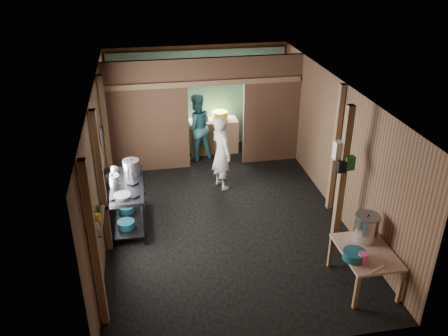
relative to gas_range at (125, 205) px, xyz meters
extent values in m
cube|color=black|center=(1.88, 0.14, -0.45)|extent=(4.50, 7.00, 0.00)
cube|color=#363433|center=(1.88, 0.14, 2.15)|extent=(4.50, 7.00, 0.00)
cube|color=brown|center=(1.88, 3.64, 0.85)|extent=(4.50, 0.00, 2.60)
cube|color=brown|center=(1.88, -3.36, 0.85)|extent=(4.50, 0.00, 2.60)
cube|color=brown|center=(-0.37, 0.14, 0.85)|extent=(0.00, 7.00, 2.60)
cube|color=brown|center=(4.13, 0.14, 0.85)|extent=(0.00, 7.00, 2.60)
cube|color=#503623|center=(0.55, 2.34, 0.85)|extent=(1.85, 0.10, 2.60)
cube|color=#503623|center=(3.46, 2.34, 0.85)|extent=(1.35, 0.10, 2.60)
cube|color=#503623|center=(2.13, 2.34, 1.85)|extent=(1.30, 0.10, 0.60)
cube|color=#5B9D94|center=(1.88, 3.58, 0.80)|extent=(4.40, 0.06, 2.50)
cube|color=brown|center=(2.18, 3.09, -0.03)|extent=(1.20, 0.50, 0.85)
cylinder|color=silver|center=(2.13, 3.54, 1.45)|extent=(0.20, 0.03, 0.20)
cube|color=brown|center=(-0.30, -2.46, 0.85)|extent=(0.10, 0.12, 2.60)
cube|color=brown|center=(-0.30, -0.66, 0.85)|extent=(0.10, 0.12, 2.60)
cube|color=brown|center=(-0.30, 1.34, 0.85)|extent=(0.10, 0.12, 2.60)
cube|color=brown|center=(4.06, -0.06, 0.85)|extent=(0.10, 0.12, 2.60)
cube|color=brown|center=(3.73, -1.16, 0.85)|extent=(0.12, 0.12, 2.60)
cube|color=brown|center=(1.88, 2.29, 1.60)|extent=(4.40, 0.12, 0.12)
cylinder|color=gray|center=(-0.33, 0.54, 1.20)|extent=(0.03, 0.34, 0.34)
cylinder|color=black|center=(-0.33, 0.94, 1.10)|extent=(0.03, 0.30, 0.30)
cube|color=brown|center=(-0.27, -1.96, 0.95)|extent=(0.14, 0.80, 0.03)
cylinder|color=silver|center=(-0.27, -2.21, 1.01)|extent=(0.07, 0.07, 0.10)
cylinder|color=yellow|center=(-0.27, -1.96, 1.01)|extent=(0.08, 0.08, 0.10)
cylinder|color=#185421|center=(-0.27, -1.74, 1.01)|extent=(0.06, 0.06, 0.10)
cube|color=silver|center=(3.68, -1.08, 1.33)|extent=(0.22, 0.15, 0.32)
cube|color=#185421|center=(3.80, -1.22, 1.15)|extent=(0.16, 0.12, 0.24)
cube|color=black|center=(3.66, -1.24, 1.10)|extent=(0.14, 0.10, 0.20)
cylinder|color=silver|center=(-0.17, 0.53, 0.50)|extent=(0.20, 0.20, 0.10)
cylinder|color=#15515C|center=(0.00, -0.33, -0.21)|extent=(0.31, 0.31, 0.13)
cylinder|color=#15515C|center=(0.00, 0.23, -0.22)|extent=(0.30, 0.30, 0.12)
cylinder|color=#15515C|center=(3.43, -2.50, 0.25)|extent=(0.40, 0.40, 0.13)
cylinder|color=#FD50A5|center=(3.51, -2.60, 0.27)|extent=(0.16, 0.16, 0.16)
cube|color=silver|center=(3.67, -2.80, 0.19)|extent=(0.29, 0.15, 0.01)
cylinder|color=yellow|center=(2.35, 3.09, 0.51)|extent=(0.39, 0.39, 0.21)
cylinder|color=#D01942|center=(2.00, 3.09, 0.47)|extent=(0.12, 0.12, 0.14)
imported|color=beige|center=(2.06, 1.21, 0.36)|extent=(0.58, 0.70, 1.63)
imported|color=#317275|center=(1.71, 2.74, 0.39)|extent=(0.96, 0.83, 1.67)
camera|label=1|loc=(0.49, -7.73, 4.58)|focal=37.44mm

